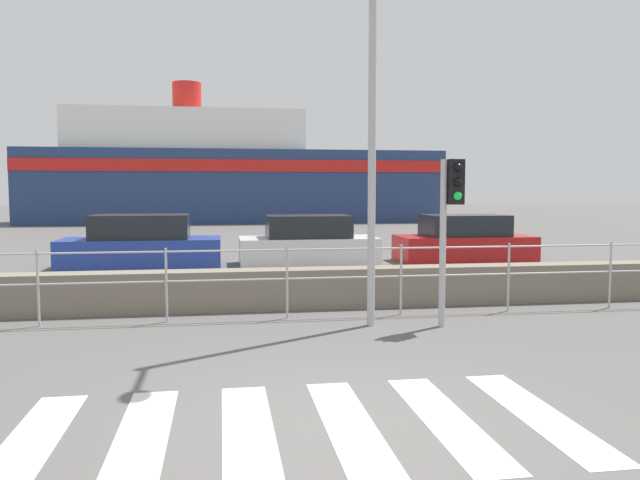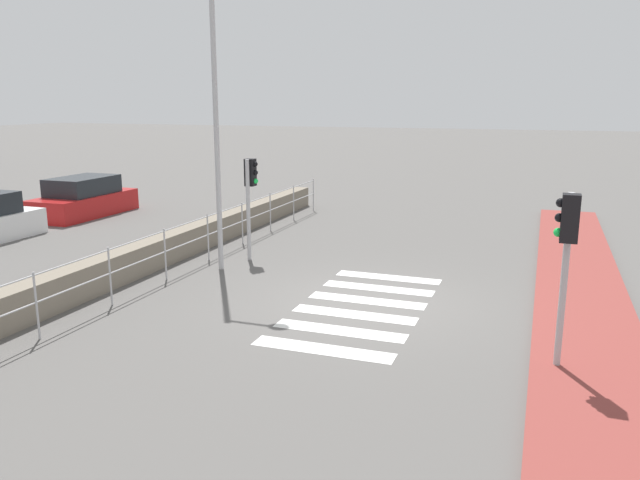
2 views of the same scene
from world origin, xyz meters
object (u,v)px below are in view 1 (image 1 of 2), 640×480
at_px(traffic_light_far, 451,204).
at_px(parked_car_red, 464,241).
at_px(streetlamp, 376,41).
at_px(ferry_boat, 227,176).
at_px(parked_car_blue, 141,245).
at_px(parked_car_white, 308,243).

xyz_separation_m(traffic_light_far, parked_car_red, (3.58, 8.27, -1.30)).
height_order(traffic_light_far, streetlamp, streetlamp).
bearing_deg(ferry_boat, traffic_light_far, -84.57).
distance_m(ferry_boat, parked_car_red, 24.55).
height_order(streetlamp, ferry_boat, ferry_boat).
distance_m(traffic_light_far, streetlamp, 2.66).
bearing_deg(parked_car_blue, traffic_light_far, -55.97).
bearing_deg(parked_car_red, parked_car_blue, 180.00).
distance_m(ferry_boat, parked_car_white, 23.73).
distance_m(parked_car_white, parked_car_red, 4.62).
relative_size(parked_car_blue, parked_car_red, 1.08).
xyz_separation_m(ferry_boat, parked_car_blue, (-2.56, -23.53, -2.39)).
height_order(traffic_light_far, ferry_boat, ferry_boat).
height_order(parked_car_white, parked_car_red, parked_car_white).
bearing_deg(ferry_boat, parked_car_red, -74.33).
distance_m(traffic_light_far, parked_car_blue, 10.05).
height_order(traffic_light_far, parked_car_white, traffic_light_far).
bearing_deg(streetlamp, parked_car_blue, 118.18).
height_order(parked_car_blue, parked_car_red, parked_car_blue).
height_order(streetlamp, parked_car_blue, streetlamp).
bearing_deg(parked_car_blue, parked_car_white, 0.00).
xyz_separation_m(traffic_light_far, parked_car_blue, (-5.58, 8.27, -1.27)).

